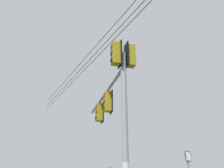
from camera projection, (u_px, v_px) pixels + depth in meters
name	position (u px, v px, depth m)	size (l,w,h in m)	color
signal_mast_assembly	(114.00, 101.00, 9.13)	(5.76, 1.73, 6.88)	gray
overhead_wire_span	(110.00, 37.00, 10.14)	(23.04, 0.07, 1.46)	black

